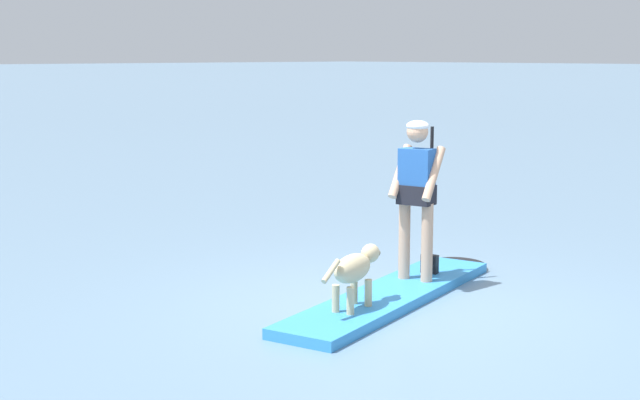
% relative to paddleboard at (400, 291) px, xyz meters
% --- Properties ---
extents(ground_plane, '(400.00, 400.00, 0.00)m').
position_rel_paddleboard_xyz_m(ground_plane, '(-0.22, -0.06, -0.05)').
color(ground_plane, slate).
extents(paddleboard, '(3.69, 1.56, 0.10)m').
position_rel_paddleboard_xyz_m(paddleboard, '(0.00, 0.00, 0.00)').
color(paddleboard, '#338CD8').
rests_on(paddleboard, ground_plane).
extents(person_paddler, '(0.66, 0.56, 1.66)m').
position_rel_paddleboard_xyz_m(person_paddler, '(0.34, 0.09, 1.01)').
color(person_paddler, tan).
rests_on(person_paddler, paddleboard).
extents(dog, '(1.00, 0.36, 0.55)m').
position_rel_paddleboard_xyz_m(dog, '(-0.89, -0.23, 0.42)').
color(dog, '#CCB78C').
rests_on(dog, paddleboard).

